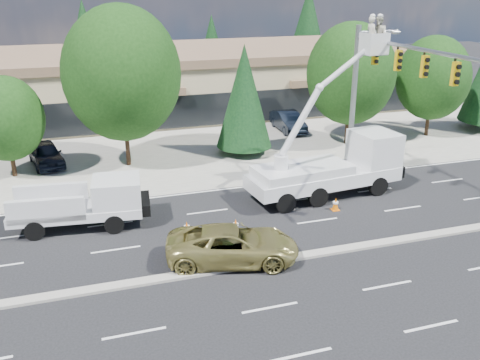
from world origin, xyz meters
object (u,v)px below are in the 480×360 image
object	(u,v)px
signal_mast	(375,83)
bucket_truck	(338,159)
utility_pickup	(87,208)
minivan	(233,245)

from	to	relation	value
signal_mast	bucket_truck	size ratio (longest dim) A/B	1.04
utility_pickup	minivan	size ratio (longest dim) A/B	1.14
signal_mast	minivan	bearing A→B (deg)	-147.99
signal_mast	minivan	size ratio (longest dim) A/B	1.79
bucket_truck	minivan	distance (m)	9.81
utility_pickup	bucket_truck	size ratio (longest dim) A/B	0.66
utility_pickup	bucket_truck	distance (m)	13.70
signal_mast	minivan	distance (m)	13.25
utility_pickup	bucket_truck	bearing A→B (deg)	7.42
signal_mast	utility_pickup	distance (m)	16.88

